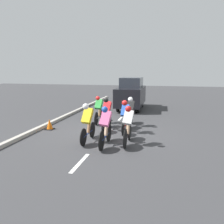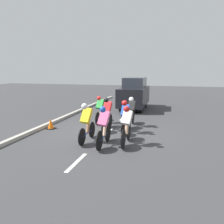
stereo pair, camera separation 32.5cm
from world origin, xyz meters
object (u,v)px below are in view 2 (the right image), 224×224
(cyclist_green, at_px, (100,109))
(cyclist_pink, at_px, (104,125))
(cyclist_red, at_px, (107,113))
(cyclist_white, at_px, (127,125))
(cyclist_yellow, at_px, (87,121))
(support_car, at_px, (134,94))
(cyclist_black, at_px, (131,111))
(traffic_cone, at_px, (51,124))
(cyclist_blue, at_px, (125,115))

(cyclist_green, relative_size, cyclist_pink, 0.93)
(cyclist_red, distance_m, cyclist_white, 2.12)
(cyclist_yellow, xyz_separation_m, support_car, (-0.52, -7.65, 0.29))
(cyclist_black, relative_size, support_car, 0.42)
(cyclist_pink, bearing_deg, cyclist_red, -76.43)
(cyclist_green, height_order, traffic_cone, cyclist_green)
(cyclist_black, xyz_separation_m, cyclist_white, (-0.32, 2.72, 0.00))
(support_car, relative_size, traffic_cone, 8.16)
(cyclist_black, xyz_separation_m, cyclist_green, (1.67, -0.24, -0.01))
(cyclist_blue, height_order, support_car, support_car)
(cyclist_white, bearing_deg, cyclist_green, -56.07)
(cyclist_yellow, xyz_separation_m, cyclist_blue, (-1.16, -1.58, -0.02))
(cyclist_black, bearing_deg, support_car, -81.92)
(cyclist_red, bearing_deg, support_car, -92.32)
(cyclist_green, distance_m, support_car, 4.75)
(cyclist_black, bearing_deg, cyclist_blue, 87.62)
(cyclist_black, relative_size, cyclist_pink, 0.98)
(cyclist_black, bearing_deg, cyclist_green, -8.02)
(cyclist_black, distance_m, cyclist_green, 1.69)
(cyclist_blue, distance_m, traffic_cone, 3.56)
(cyclist_black, distance_m, cyclist_red, 1.37)
(cyclist_white, bearing_deg, support_car, -82.44)
(cyclist_red, distance_m, traffic_cone, 2.72)
(traffic_cone, bearing_deg, support_car, -114.39)
(support_car, bearing_deg, cyclist_black, 98.08)
(cyclist_yellow, relative_size, cyclist_white, 0.98)
(cyclist_pink, relative_size, cyclist_yellow, 1.03)
(cyclist_red, bearing_deg, cyclist_pink, 103.57)
(support_car, bearing_deg, cyclist_yellow, 86.14)
(cyclist_green, relative_size, cyclist_yellow, 0.96)
(cyclist_red, distance_m, cyclist_green, 1.46)
(support_car, bearing_deg, cyclist_white, 97.56)
(cyclist_yellow, xyz_separation_m, cyclist_white, (-1.52, -0.06, -0.04))
(cyclist_white, bearing_deg, cyclist_blue, -76.43)
(cyclist_white, distance_m, traffic_cone, 4.11)
(cyclist_pink, bearing_deg, cyclist_yellow, -21.60)
(traffic_cone, bearing_deg, cyclist_black, -157.82)
(cyclist_pink, distance_m, cyclist_yellow, 0.84)
(cyclist_green, distance_m, cyclist_blue, 2.17)
(cyclist_yellow, distance_m, cyclist_white, 1.53)
(cyclist_green, height_order, support_car, support_car)
(cyclist_green, xyz_separation_m, cyclist_white, (-1.99, 2.96, 0.02))
(cyclist_pink, relative_size, cyclist_blue, 1.05)
(cyclist_pink, bearing_deg, cyclist_black, -97.88)
(cyclist_green, bearing_deg, traffic_cone, 41.86)
(cyclist_blue, bearing_deg, cyclist_red, -12.27)
(cyclist_black, relative_size, cyclist_yellow, 1.01)
(cyclist_white, xyz_separation_m, cyclist_blue, (0.37, -1.52, 0.02))
(cyclist_black, bearing_deg, traffic_cone, 22.18)
(cyclist_pink, xyz_separation_m, cyclist_white, (-0.74, -0.37, -0.01))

